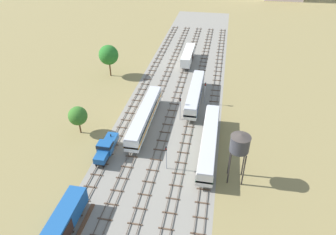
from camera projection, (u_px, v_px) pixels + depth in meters
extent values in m
plane|color=olive|center=(172.00, 110.00, 74.74)|extent=(480.00, 480.00, 0.00)
cube|color=gray|center=(172.00, 110.00, 74.74)|extent=(23.36, 176.00, 0.01)
cube|color=#47382D|center=(132.00, 103.00, 77.02)|extent=(0.07, 126.00, 0.15)
cube|color=#47382D|center=(137.00, 103.00, 76.80)|extent=(0.07, 126.00, 0.15)
cube|color=brown|center=(67.00, 231.00, 46.29)|extent=(2.40, 0.22, 0.14)
cube|color=brown|center=(75.00, 215.00, 48.75)|extent=(2.40, 0.22, 0.14)
cube|color=brown|center=(83.00, 200.00, 51.20)|extent=(2.40, 0.22, 0.14)
cube|color=brown|center=(90.00, 187.00, 53.66)|extent=(2.40, 0.22, 0.14)
cube|color=brown|center=(97.00, 175.00, 56.11)|extent=(2.40, 0.22, 0.14)
cube|color=brown|center=(103.00, 164.00, 58.57)|extent=(2.40, 0.22, 0.14)
cube|color=brown|center=(108.00, 154.00, 61.03)|extent=(2.40, 0.22, 0.14)
cube|color=brown|center=(113.00, 144.00, 63.48)|extent=(2.40, 0.22, 0.14)
cube|color=brown|center=(118.00, 136.00, 65.94)|extent=(2.40, 0.22, 0.14)
cube|color=brown|center=(122.00, 128.00, 68.40)|extent=(2.40, 0.22, 0.14)
cube|color=brown|center=(126.00, 120.00, 70.85)|extent=(2.40, 0.22, 0.14)
cube|color=brown|center=(130.00, 113.00, 73.31)|extent=(2.40, 0.22, 0.14)
cube|color=brown|center=(133.00, 107.00, 75.76)|extent=(2.40, 0.22, 0.14)
cube|color=brown|center=(136.00, 100.00, 78.22)|extent=(2.40, 0.22, 0.14)
cube|color=brown|center=(139.00, 95.00, 80.68)|extent=(2.40, 0.22, 0.14)
cube|color=brown|center=(142.00, 89.00, 83.13)|extent=(2.40, 0.22, 0.14)
cube|color=brown|center=(145.00, 84.00, 85.59)|extent=(2.40, 0.22, 0.14)
cube|color=brown|center=(148.00, 79.00, 88.05)|extent=(2.40, 0.22, 0.14)
cube|color=brown|center=(150.00, 75.00, 90.50)|extent=(2.40, 0.22, 0.14)
cube|color=brown|center=(152.00, 70.00, 92.96)|extent=(2.40, 0.22, 0.14)
cube|color=brown|center=(155.00, 66.00, 95.41)|extent=(2.40, 0.22, 0.14)
cube|color=brown|center=(157.00, 62.00, 97.87)|extent=(2.40, 0.22, 0.14)
cube|color=brown|center=(159.00, 59.00, 100.33)|extent=(2.40, 0.22, 0.14)
cube|color=brown|center=(160.00, 55.00, 102.78)|extent=(2.40, 0.22, 0.14)
cube|color=brown|center=(162.00, 52.00, 105.24)|extent=(2.40, 0.22, 0.14)
cube|color=brown|center=(164.00, 49.00, 107.70)|extent=(2.40, 0.22, 0.14)
cube|color=brown|center=(166.00, 46.00, 110.15)|extent=(2.40, 0.22, 0.14)
cube|color=brown|center=(167.00, 43.00, 112.61)|extent=(2.40, 0.22, 0.14)
cube|color=brown|center=(169.00, 40.00, 115.06)|extent=(2.40, 0.22, 0.14)
cube|color=brown|center=(170.00, 37.00, 117.52)|extent=(2.40, 0.22, 0.14)
cube|color=brown|center=(171.00, 35.00, 119.98)|extent=(2.40, 0.22, 0.14)
cube|color=brown|center=(173.00, 32.00, 122.43)|extent=(2.40, 0.22, 0.14)
cube|color=brown|center=(174.00, 30.00, 124.89)|extent=(2.40, 0.22, 0.14)
cube|color=brown|center=(175.00, 28.00, 127.35)|extent=(2.40, 0.22, 0.14)
cube|color=#47382D|center=(151.00, 104.00, 76.28)|extent=(0.07, 126.00, 0.15)
cube|color=#47382D|center=(157.00, 105.00, 76.07)|extent=(0.07, 126.00, 0.15)
cube|color=brown|center=(105.00, 219.00, 48.01)|extent=(2.40, 0.22, 0.14)
cube|color=brown|center=(111.00, 204.00, 50.47)|extent=(2.40, 0.22, 0.14)
cube|color=brown|center=(117.00, 191.00, 52.92)|extent=(2.40, 0.22, 0.14)
cube|color=brown|center=(122.00, 178.00, 55.38)|extent=(2.40, 0.22, 0.14)
cube|color=brown|center=(127.00, 167.00, 57.83)|extent=(2.40, 0.22, 0.14)
cube|color=brown|center=(132.00, 157.00, 60.29)|extent=(2.40, 0.22, 0.14)
cube|color=brown|center=(136.00, 147.00, 62.75)|extent=(2.40, 0.22, 0.14)
cube|color=brown|center=(140.00, 138.00, 65.20)|extent=(2.40, 0.22, 0.14)
cube|color=brown|center=(143.00, 130.00, 67.66)|extent=(2.40, 0.22, 0.14)
cube|color=brown|center=(146.00, 122.00, 70.12)|extent=(2.40, 0.22, 0.14)
cube|color=brown|center=(150.00, 115.00, 72.57)|extent=(2.40, 0.22, 0.14)
cube|color=brown|center=(152.00, 108.00, 75.03)|extent=(2.40, 0.22, 0.14)
cube|color=brown|center=(155.00, 102.00, 77.48)|extent=(2.40, 0.22, 0.14)
cube|color=brown|center=(158.00, 96.00, 79.94)|extent=(2.40, 0.22, 0.14)
cube|color=brown|center=(160.00, 91.00, 82.40)|extent=(2.40, 0.22, 0.14)
cube|color=brown|center=(162.00, 86.00, 84.85)|extent=(2.40, 0.22, 0.14)
cube|color=brown|center=(164.00, 81.00, 87.31)|extent=(2.40, 0.22, 0.14)
cube|color=brown|center=(166.00, 76.00, 89.77)|extent=(2.40, 0.22, 0.14)
cube|color=brown|center=(168.00, 72.00, 92.22)|extent=(2.40, 0.22, 0.14)
cube|color=brown|center=(170.00, 68.00, 94.68)|extent=(2.40, 0.22, 0.14)
cube|color=brown|center=(172.00, 64.00, 97.13)|extent=(2.40, 0.22, 0.14)
cube|color=brown|center=(173.00, 60.00, 99.59)|extent=(2.40, 0.22, 0.14)
cube|color=brown|center=(175.00, 56.00, 102.05)|extent=(2.40, 0.22, 0.14)
cube|color=brown|center=(176.00, 53.00, 104.50)|extent=(2.40, 0.22, 0.14)
cube|color=brown|center=(178.00, 50.00, 106.96)|extent=(2.40, 0.22, 0.14)
cube|color=brown|center=(179.00, 47.00, 109.42)|extent=(2.40, 0.22, 0.14)
cube|color=brown|center=(180.00, 44.00, 111.87)|extent=(2.40, 0.22, 0.14)
cube|color=brown|center=(182.00, 41.00, 114.33)|extent=(2.40, 0.22, 0.14)
cube|color=brown|center=(183.00, 38.00, 116.78)|extent=(2.40, 0.22, 0.14)
cube|color=brown|center=(184.00, 35.00, 119.24)|extent=(2.40, 0.22, 0.14)
cube|color=brown|center=(185.00, 33.00, 121.70)|extent=(2.40, 0.22, 0.14)
cube|color=brown|center=(186.00, 31.00, 124.15)|extent=(2.40, 0.22, 0.14)
cube|color=brown|center=(187.00, 28.00, 126.61)|extent=(2.40, 0.22, 0.14)
cube|color=#47382D|center=(170.00, 106.00, 75.55)|extent=(0.07, 126.00, 0.15)
cube|color=#47382D|center=(176.00, 107.00, 75.33)|extent=(0.07, 126.00, 0.15)
cube|color=brown|center=(135.00, 224.00, 47.27)|extent=(2.40, 0.22, 0.14)
cube|color=brown|center=(140.00, 209.00, 49.73)|extent=(2.40, 0.22, 0.14)
cube|color=brown|center=(144.00, 195.00, 52.18)|extent=(2.40, 0.22, 0.14)
cube|color=brown|center=(149.00, 182.00, 54.64)|extent=(2.40, 0.22, 0.14)
cube|color=brown|center=(152.00, 170.00, 57.10)|extent=(2.40, 0.22, 0.14)
cube|color=brown|center=(156.00, 160.00, 59.55)|extent=(2.40, 0.22, 0.14)
cube|color=brown|center=(159.00, 150.00, 62.01)|extent=(2.40, 0.22, 0.14)
cube|color=brown|center=(162.00, 141.00, 64.47)|extent=(2.40, 0.22, 0.14)
cube|color=brown|center=(165.00, 132.00, 66.92)|extent=(2.40, 0.22, 0.14)
cube|color=brown|center=(167.00, 124.00, 69.38)|extent=(2.40, 0.22, 0.14)
cube|color=brown|center=(170.00, 117.00, 71.84)|extent=(2.40, 0.22, 0.14)
cube|color=brown|center=(172.00, 110.00, 74.29)|extent=(2.40, 0.22, 0.14)
cube|color=brown|center=(174.00, 104.00, 76.75)|extent=(2.40, 0.22, 0.14)
cube|color=brown|center=(176.00, 98.00, 79.20)|extent=(2.40, 0.22, 0.14)
cube|color=brown|center=(178.00, 92.00, 81.66)|extent=(2.40, 0.22, 0.14)
cube|color=brown|center=(180.00, 87.00, 84.12)|extent=(2.40, 0.22, 0.14)
cube|color=brown|center=(181.00, 82.00, 86.57)|extent=(2.40, 0.22, 0.14)
cube|color=brown|center=(183.00, 77.00, 89.03)|extent=(2.40, 0.22, 0.14)
cube|color=brown|center=(184.00, 73.00, 91.49)|extent=(2.40, 0.22, 0.14)
cube|color=brown|center=(186.00, 69.00, 93.94)|extent=(2.40, 0.22, 0.14)
cube|color=brown|center=(187.00, 65.00, 96.40)|extent=(2.40, 0.22, 0.14)
cube|color=brown|center=(188.00, 61.00, 98.85)|extent=(2.40, 0.22, 0.14)
cube|color=brown|center=(189.00, 57.00, 101.31)|extent=(2.40, 0.22, 0.14)
cube|color=brown|center=(191.00, 54.00, 103.77)|extent=(2.40, 0.22, 0.14)
cube|color=brown|center=(192.00, 51.00, 106.22)|extent=(2.40, 0.22, 0.14)
cube|color=brown|center=(193.00, 47.00, 108.68)|extent=(2.40, 0.22, 0.14)
cube|color=brown|center=(194.00, 44.00, 111.14)|extent=(2.40, 0.22, 0.14)
cube|color=brown|center=(195.00, 42.00, 113.59)|extent=(2.40, 0.22, 0.14)
cube|color=brown|center=(195.00, 39.00, 116.05)|extent=(2.40, 0.22, 0.14)
cube|color=brown|center=(196.00, 36.00, 118.50)|extent=(2.40, 0.22, 0.14)
cube|color=brown|center=(197.00, 34.00, 120.96)|extent=(2.40, 0.22, 0.14)
cube|color=brown|center=(198.00, 31.00, 123.42)|extent=(2.40, 0.22, 0.14)
cube|color=brown|center=(199.00, 29.00, 125.87)|extent=(2.40, 0.22, 0.14)
cube|color=#47382D|center=(190.00, 108.00, 74.81)|extent=(0.07, 126.00, 0.15)
cube|color=#47382D|center=(196.00, 109.00, 74.59)|extent=(0.07, 126.00, 0.15)
cube|color=brown|center=(166.00, 229.00, 46.54)|extent=(2.40, 0.22, 0.14)
cube|color=brown|center=(170.00, 213.00, 48.99)|extent=(2.40, 0.22, 0.14)
cube|color=brown|center=(173.00, 199.00, 51.45)|extent=(2.40, 0.22, 0.14)
cube|color=brown|center=(176.00, 186.00, 53.90)|extent=(2.40, 0.22, 0.14)
cube|color=brown|center=(178.00, 174.00, 56.36)|extent=(2.40, 0.22, 0.14)
cube|color=brown|center=(181.00, 163.00, 58.82)|extent=(2.40, 0.22, 0.14)
cube|color=brown|center=(183.00, 153.00, 61.27)|extent=(2.40, 0.22, 0.14)
cube|color=brown|center=(185.00, 143.00, 63.73)|extent=(2.40, 0.22, 0.14)
cube|color=brown|center=(187.00, 135.00, 66.19)|extent=(2.40, 0.22, 0.14)
cube|color=brown|center=(189.00, 127.00, 68.64)|extent=(2.40, 0.22, 0.14)
cube|color=brown|center=(191.00, 119.00, 71.10)|extent=(2.40, 0.22, 0.14)
cube|color=brown|center=(192.00, 112.00, 73.56)|extent=(2.40, 0.22, 0.14)
cube|color=brown|center=(194.00, 106.00, 76.01)|extent=(2.40, 0.22, 0.14)
cube|color=brown|center=(195.00, 100.00, 78.47)|extent=(2.40, 0.22, 0.14)
cube|color=brown|center=(196.00, 94.00, 80.92)|extent=(2.40, 0.22, 0.14)
cube|color=brown|center=(197.00, 89.00, 83.38)|extent=(2.40, 0.22, 0.14)
cube|color=brown|center=(199.00, 84.00, 85.84)|extent=(2.40, 0.22, 0.14)
cube|color=brown|center=(200.00, 79.00, 88.29)|extent=(2.40, 0.22, 0.14)
cube|color=brown|center=(201.00, 74.00, 90.75)|extent=(2.40, 0.22, 0.14)
cube|color=brown|center=(202.00, 70.00, 93.21)|extent=(2.40, 0.22, 0.14)
cube|color=brown|center=(203.00, 66.00, 95.66)|extent=(2.40, 0.22, 0.14)
cube|color=brown|center=(203.00, 62.00, 98.12)|extent=(2.40, 0.22, 0.14)
cube|color=brown|center=(204.00, 58.00, 100.57)|extent=(2.40, 0.22, 0.14)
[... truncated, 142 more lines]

